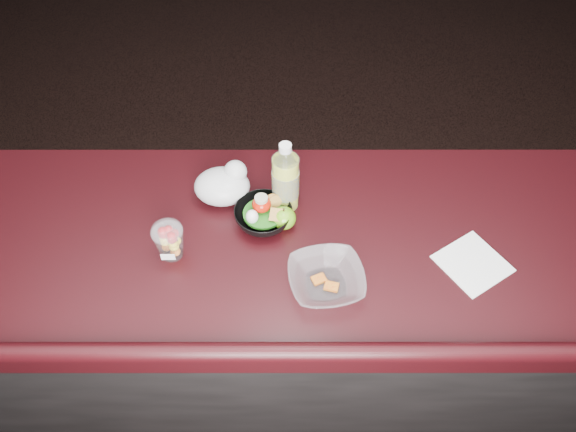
{
  "coord_description": "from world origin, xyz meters",
  "views": [
    {
      "loc": [
        0.01,
        -0.65,
        2.25
      ],
      "look_at": [
        0.02,
        0.31,
        1.1
      ],
      "focal_mm": 35.0,
      "sensor_mm": 36.0,
      "label": 1
    }
  ],
  "objects_px": {
    "green_apple": "(284,218)",
    "snack_bowl": "(263,215)",
    "takeout_bowl": "(326,279)",
    "fruit_cup": "(169,240)",
    "lemonade_bottle": "(286,181)"
  },
  "relations": [
    {
      "from": "takeout_bowl",
      "to": "green_apple",
      "type": "bearing_deg",
      "value": 118.99
    },
    {
      "from": "lemonade_bottle",
      "to": "fruit_cup",
      "type": "distance_m",
      "value": 0.36
    },
    {
      "from": "fruit_cup",
      "to": "green_apple",
      "type": "height_order",
      "value": "fruit_cup"
    },
    {
      "from": "lemonade_bottle",
      "to": "green_apple",
      "type": "bearing_deg",
      "value": -93.49
    },
    {
      "from": "green_apple",
      "to": "snack_bowl",
      "type": "bearing_deg",
      "value": 167.13
    },
    {
      "from": "fruit_cup",
      "to": "snack_bowl",
      "type": "bearing_deg",
      "value": 24.79
    },
    {
      "from": "green_apple",
      "to": "takeout_bowl",
      "type": "height_order",
      "value": "green_apple"
    },
    {
      "from": "lemonade_bottle",
      "to": "takeout_bowl",
      "type": "relative_size",
      "value": 1.04
    },
    {
      "from": "fruit_cup",
      "to": "green_apple",
      "type": "distance_m",
      "value": 0.32
    },
    {
      "from": "snack_bowl",
      "to": "takeout_bowl",
      "type": "bearing_deg",
      "value": -51.44
    },
    {
      "from": "takeout_bowl",
      "to": "lemonade_bottle",
      "type": "bearing_deg",
      "value": 110.62
    },
    {
      "from": "green_apple",
      "to": "fruit_cup",
      "type": "bearing_deg",
      "value": -161.88
    },
    {
      "from": "takeout_bowl",
      "to": "snack_bowl",
      "type": "bearing_deg",
      "value": 128.56
    },
    {
      "from": "lemonade_bottle",
      "to": "fruit_cup",
      "type": "height_order",
      "value": "lemonade_bottle"
    },
    {
      "from": "fruit_cup",
      "to": "lemonade_bottle",
      "type": "bearing_deg",
      "value": 30.33
    }
  ]
}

